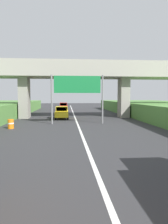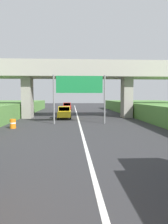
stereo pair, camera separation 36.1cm
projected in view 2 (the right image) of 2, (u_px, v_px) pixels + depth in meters
The scene contains 6 objects.
lane_centre_stripe at pixel (80, 124), 22.83m from camera, with size 0.20×95.12×0.01m, color white.
overpass_bridge at pixel (78, 76), 29.24m from camera, with size 40.00×4.80×7.97m.
overhead_highway_sign at pixel (79, 88), 22.76m from camera, with size 5.88×0.18×5.47m.
car_yellow at pixel (64, 112), 28.39m from camera, with size 1.86×4.10×1.72m.
car_red at pixel (67, 106), 45.35m from camera, with size 1.86×4.10×1.72m.
construction_barrel_4 at pixel (13, 124), 19.67m from camera, with size 0.57×0.57×0.90m.
Camera 2 is at (-0.82, 4.90, 3.07)m, focal length 32.74 mm.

